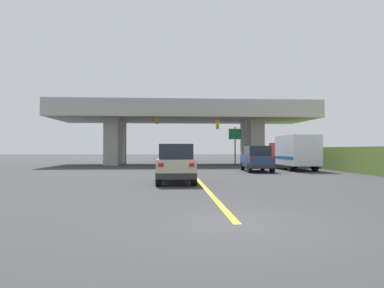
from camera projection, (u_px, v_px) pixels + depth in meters
name	position (u px, v px, depth m)	size (l,w,h in m)	color
ground	(184.00, 164.00, 39.01)	(160.00, 160.00, 0.00)	#353538
overpass_bridge	(184.00, 122.00, 39.09)	(29.18, 9.54, 6.98)	#A8A59E
lane_divider_stripe	(195.00, 176.00, 21.86)	(0.20, 28.13, 0.01)	yellow
suv_lead	(176.00, 164.00, 17.52)	(1.95, 4.32, 2.02)	#B7B29E
suv_crossing	(257.00, 159.00, 26.44)	(2.10, 4.38, 2.02)	navy
box_truck	(294.00, 152.00, 28.61)	(2.33, 6.51, 2.89)	red
sedan_oncoming	(173.00, 155.00, 47.66)	(2.00, 4.78, 2.02)	black
traffic_signal_nearside	(235.00, 133.00, 35.26)	(3.25, 0.36, 5.37)	#56595E
traffic_signal_farside	(136.00, 129.00, 35.54)	(3.55, 0.36, 6.02)	#56595E
highway_sign	(235.00, 138.00, 36.65)	(1.45, 0.17, 4.17)	#56595E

